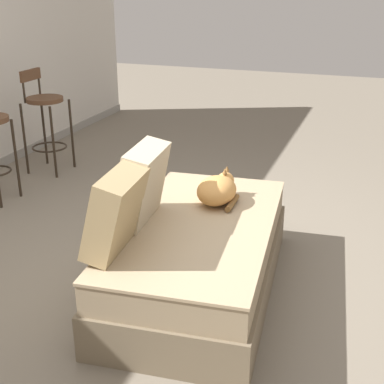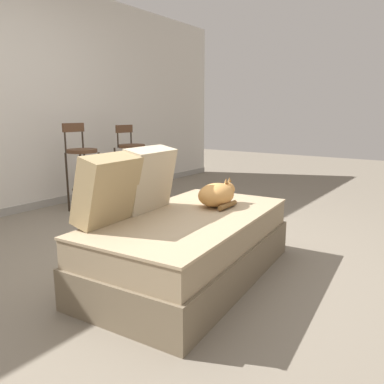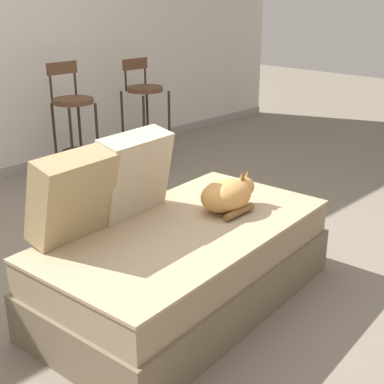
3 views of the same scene
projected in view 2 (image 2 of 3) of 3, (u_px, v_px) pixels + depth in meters
name	position (u px, v px, depth m)	size (l,w,h in m)	color
ground_plane	(149.00, 263.00, 2.85)	(16.00, 16.00, 0.00)	slate
wall_baseboard_trim	(0.00, 213.00, 4.10)	(8.00, 0.02, 0.09)	gray
couch	(191.00, 245.00, 2.57)	(1.68, 1.01, 0.44)	#766750
throw_pillow_corner	(108.00, 189.00, 2.27)	(0.44, 0.29, 0.44)	tan
throw_pillow_middle	(148.00, 179.00, 2.61)	(0.45, 0.27, 0.45)	beige
cat	(217.00, 194.00, 2.76)	(0.35, 0.25, 0.20)	tan
bar_stool_near_window	(82.00, 160.00, 4.27)	(0.34, 0.34, 1.01)	#2D2319
bar_stool_by_doorway	(131.00, 157.00, 4.91)	(0.34, 0.34, 0.97)	#2D2319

